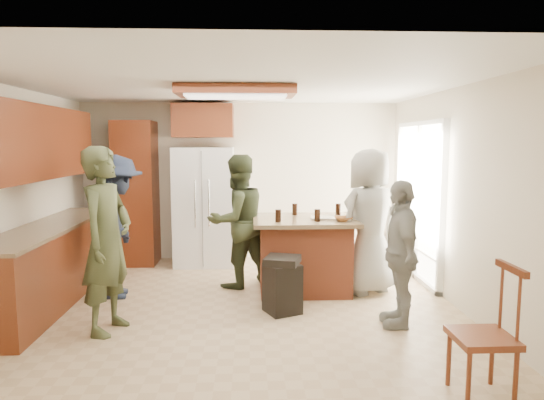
{
  "coord_description": "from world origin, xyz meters",
  "views": [
    {
      "loc": [
        0.15,
        -5.29,
        1.88
      ],
      "look_at": [
        0.43,
        0.8,
        1.15
      ],
      "focal_mm": 32.0,
      "sensor_mm": 36.0,
      "label": 1
    }
  ],
  "objects_px": {
    "person_behind_left": "(237,221)",
    "refrigerator": "(205,206)",
    "person_side_right": "(400,253)",
    "spindle_chair": "(485,337)",
    "kitchen_island": "(304,254)",
    "person_front_left": "(107,240)",
    "trash_bin": "(282,284)",
    "person_behind_right": "(369,221)",
    "person_counter": "(117,227)"
  },
  "relations": [
    {
      "from": "person_behind_left",
      "to": "refrigerator",
      "type": "xyz_separation_m",
      "value": [
        -0.54,
        1.2,
        0.04
      ]
    },
    {
      "from": "person_side_right",
      "to": "spindle_chair",
      "type": "distance_m",
      "value": 1.48
    },
    {
      "from": "person_behind_left",
      "to": "kitchen_island",
      "type": "relative_size",
      "value": 1.35
    },
    {
      "from": "person_front_left",
      "to": "trash_bin",
      "type": "height_order",
      "value": "person_front_left"
    },
    {
      "from": "kitchen_island",
      "to": "spindle_chair",
      "type": "bearing_deg",
      "value": -68.57
    },
    {
      "from": "person_behind_right",
      "to": "person_behind_left",
      "type": "bearing_deg",
      "value": -40.14
    },
    {
      "from": "person_behind_left",
      "to": "kitchen_island",
      "type": "xyz_separation_m",
      "value": [
        0.84,
        -0.22,
        -0.39
      ]
    },
    {
      "from": "spindle_chair",
      "to": "person_front_left",
      "type": "bearing_deg",
      "value": 155.78
    },
    {
      "from": "person_behind_right",
      "to": "person_side_right",
      "type": "bearing_deg",
      "value": 64.39
    },
    {
      "from": "person_side_right",
      "to": "spindle_chair",
      "type": "bearing_deg",
      "value": 13.09
    },
    {
      "from": "person_front_left",
      "to": "person_side_right",
      "type": "distance_m",
      "value": 2.94
    },
    {
      "from": "person_side_right",
      "to": "kitchen_island",
      "type": "bearing_deg",
      "value": -139.9
    },
    {
      "from": "person_behind_right",
      "to": "refrigerator",
      "type": "xyz_separation_m",
      "value": [
        -2.18,
        1.55,
        -0.0
      ]
    },
    {
      "from": "person_behind_right",
      "to": "person_counter",
      "type": "height_order",
      "value": "person_behind_right"
    },
    {
      "from": "refrigerator",
      "to": "kitchen_island",
      "type": "distance_m",
      "value": 2.03
    },
    {
      "from": "person_front_left",
      "to": "person_behind_right",
      "type": "height_order",
      "value": "person_front_left"
    },
    {
      "from": "person_counter",
      "to": "kitchen_island",
      "type": "distance_m",
      "value": 2.33
    },
    {
      "from": "refrigerator",
      "to": "person_counter",
      "type": "bearing_deg",
      "value": -120.42
    },
    {
      "from": "refrigerator",
      "to": "trash_bin",
      "type": "relative_size",
      "value": 2.86
    },
    {
      "from": "person_behind_left",
      "to": "spindle_chair",
      "type": "bearing_deg",
      "value": 89.69
    },
    {
      "from": "person_behind_left",
      "to": "person_side_right",
      "type": "height_order",
      "value": "person_behind_left"
    },
    {
      "from": "person_behind_left",
      "to": "person_counter",
      "type": "xyz_separation_m",
      "value": [
        -1.45,
        -0.36,
        0.0
      ]
    },
    {
      "from": "kitchen_island",
      "to": "trash_bin",
      "type": "distance_m",
      "value": 0.88
    },
    {
      "from": "kitchen_island",
      "to": "spindle_chair",
      "type": "xyz_separation_m",
      "value": [
        1.04,
        -2.65,
        -0.02
      ]
    },
    {
      "from": "person_side_right",
      "to": "person_counter",
      "type": "height_order",
      "value": "person_counter"
    },
    {
      "from": "person_front_left",
      "to": "kitchen_island",
      "type": "relative_size",
      "value": 1.44
    },
    {
      "from": "person_behind_left",
      "to": "kitchen_island",
      "type": "bearing_deg",
      "value": 131.57
    },
    {
      "from": "person_side_right",
      "to": "trash_bin",
      "type": "xyz_separation_m",
      "value": [
        -1.18,
        0.42,
        -0.43
      ]
    },
    {
      "from": "person_behind_right",
      "to": "refrigerator",
      "type": "bearing_deg",
      "value": -63.58
    },
    {
      "from": "person_front_left",
      "to": "trash_bin",
      "type": "xyz_separation_m",
      "value": [
        1.76,
        0.44,
        -0.6
      ]
    },
    {
      "from": "person_front_left",
      "to": "refrigerator",
      "type": "bearing_deg",
      "value": -0.43
    },
    {
      "from": "person_counter",
      "to": "kitchen_island",
      "type": "bearing_deg",
      "value": -94.04
    },
    {
      "from": "person_side_right",
      "to": "kitchen_island",
      "type": "relative_size",
      "value": 1.18
    },
    {
      "from": "person_behind_left",
      "to": "person_behind_right",
      "type": "distance_m",
      "value": 1.68
    },
    {
      "from": "person_front_left",
      "to": "refrigerator",
      "type": "xyz_separation_m",
      "value": [
        0.71,
        2.67,
        -0.02
      ]
    },
    {
      "from": "person_side_right",
      "to": "person_front_left",
      "type": "bearing_deg",
      "value": -84.17
    },
    {
      "from": "person_counter",
      "to": "refrigerator",
      "type": "xyz_separation_m",
      "value": [
        0.92,
        1.56,
        0.04
      ]
    },
    {
      "from": "kitchen_island",
      "to": "refrigerator",
      "type": "bearing_deg",
      "value": 134.05
    },
    {
      "from": "person_behind_left",
      "to": "kitchen_island",
      "type": "distance_m",
      "value": 0.95
    },
    {
      "from": "refrigerator",
      "to": "spindle_chair",
      "type": "distance_m",
      "value": 4.76
    },
    {
      "from": "refrigerator",
      "to": "kitchen_island",
      "type": "bearing_deg",
      "value": -45.95
    },
    {
      "from": "person_counter",
      "to": "spindle_chair",
      "type": "relative_size",
      "value": 1.74
    },
    {
      "from": "person_side_right",
      "to": "refrigerator",
      "type": "height_order",
      "value": "refrigerator"
    },
    {
      "from": "kitchen_island",
      "to": "trash_bin",
      "type": "xyz_separation_m",
      "value": [
        -0.33,
        -0.8,
        -0.16
      ]
    },
    {
      "from": "person_behind_right",
      "to": "kitchen_island",
      "type": "distance_m",
      "value": 0.91
    },
    {
      "from": "person_counter",
      "to": "person_behind_right",
      "type": "bearing_deg",
      "value": -97.2
    },
    {
      "from": "person_counter",
      "to": "refrigerator",
      "type": "height_order",
      "value": "refrigerator"
    },
    {
      "from": "person_side_right",
      "to": "trash_bin",
      "type": "bearing_deg",
      "value": -104.21
    },
    {
      "from": "kitchen_island",
      "to": "person_behind_right",
      "type": "bearing_deg",
      "value": -8.83
    },
    {
      "from": "person_behind_right",
      "to": "kitchen_island",
      "type": "bearing_deg",
      "value": -36.98
    }
  ]
}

